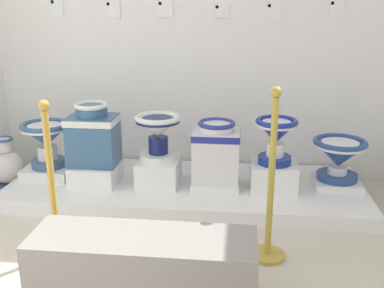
% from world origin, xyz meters
% --- Properties ---
extents(wall_back, '(3.71, 0.06, 2.91)m').
position_xyz_m(wall_back, '(1.75, 2.70, 1.46)').
color(wall_back, white).
rests_on(wall_back, ground_plane).
extents(display_platform, '(2.83, 1.03, 0.12)m').
position_xyz_m(display_platform, '(1.75, 2.13, 0.06)').
color(display_platform, white).
rests_on(display_platform, ground_plane).
extents(plinth_block_squat_floral, '(0.39, 0.33, 0.09)m').
position_xyz_m(plinth_block_squat_floral, '(0.60, 2.13, 0.16)').
color(plinth_block_squat_floral, white).
rests_on(plinth_block_squat_floral, display_platform).
extents(antique_toilet_squat_floral, '(0.40, 0.40, 0.38)m').
position_xyz_m(antique_toilet_squat_floral, '(0.60, 2.13, 0.46)').
color(antique_toilet_squat_floral, '#385C89').
rests_on(antique_toilet_squat_floral, plinth_block_squat_floral).
extents(plinth_block_broad_patterned, '(0.36, 0.36, 0.16)m').
position_xyz_m(plinth_block_broad_patterned, '(1.03, 2.05, 0.19)').
color(plinth_block_broad_patterned, white).
rests_on(plinth_block_broad_patterned, display_platform).
extents(antique_toilet_broad_patterned, '(0.38, 0.30, 0.50)m').
position_xyz_m(antique_toilet_broad_patterned, '(1.03, 2.05, 0.52)').
color(antique_toilet_broad_patterned, '#335C84').
rests_on(antique_toilet_broad_patterned, plinth_block_broad_patterned).
extents(plinth_block_leftmost, '(0.32, 0.37, 0.21)m').
position_xyz_m(plinth_block_leftmost, '(1.54, 2.08, 0.22)').
color(plinth_block_leftmost, white).
rests_on(plinth_block_leftmost, display_platform).
extents(antique_toilet_leftmost, '(0.36, 0.36, 0.36)m').
position_xyz_m(antique_toilet_leftmost, '(1.54, 2.08, 0.56)').
color(antique_toilet_leftmost, white).
rests_on(antique_toilet_leftmost, plinth_block_leftmost).
extents(plinth_block_slender_white, '(0.37, 0.36, 0.05)m').
position_xyz_m(plinth_block_slender_white, '(2.00, 2.09, 0.14)').
color(plinth_block_slender_white, white).
rests_on(plinth_block_slender_white, display_platform).
extents(antique_toilet_slender_white, '(0.37, 0.29, 0.48)m').
position_xyz_m(antique_toilet_slender_white, '(2.00, 2.09, 0.41)').
color(antique_toilet_slender_white, white).
rests_on(antique_toilet_slender_white, plinth_block_slender_white).
extents(plinth_block_rightmost, '(0.35, 0.31, 0.21)m').
position_xyz_m(plinth_block_rightmost, '(2.45, 2.06, 0.22)').
color(plinth_block_rightmost, white).
rests_on(plinth_block_rightmost, display_platform).
extents(antique_toilet_rightmost, '(0.32, 0.32, 0.35)m').
position_xyz_m(antique_toilet_rightmost, '(2.45, 2.06, 0.56)').
color(antique_toilet_rightmost, navy).
rests_on(antique_toilet_rightmost, plinth_block_rightmost).
extents(plinth_block_central_ornate, '(0.36, 0.34, 0.06)m').
position_xyz_m(plinth_block_central_ornate, '(2.95, 2.18, 0.14)').
color(plinth_block_central_ornate, white).
rests_on(plinth_block_central_ornate, display_platform).
extents(antique_toilet_central_ornate, '(0.41, 0.41, 0.33)m').
position_xyz_m(antique_toilet_central_ornate, '(2.95, 2.18, 0.38)').
color(antique_toilet_central_ornate, navy).
rests_on(antique_toilet_central_ornate, plinth_block_central_ornate).
extents(info_placard_first, '(0.11, 0.01, 0.15)m').
position_xyz_m(info_placard_first, '(0.57, 2.66, 1.47)').
color(info_placard_first, white).
extents(info_placard_second, '(0.12, 0.01, 0.15)m').
position_xyz_m(info_placard_second, '(1.06, 2.66, 1.46)').
color(info_placard_second, white).
extents(info_placard_third, '(0.13, 0.01, 0.14)m').
position_xyz_m(info_placard_third, '(1.52, 2.66, 1.46)').
color(info_placard_third, white).
extents(info_placard_fourth, '(0.12, 0.01, 0.11)m').
position_xyz_m(info_placard_fourth, '(1.99, 2.66, 1.44)').
color(info_placard_fourth, white).
extents(info_placard_fifth, '(0.12, 0.01, 0.14)m').
position_xyz_m(info_placard_fifth, '(2.42, 2.66, 1.45)').
color(info_placard_fifth, white).
extents(info_placard_sixth, '(0.11, 0.01, 0.13)m').
position_xyz_m(info_placard_sixth, '(2.92, 2.66, 1.47)').
color(info_placard_sixth, white).
extents(decorative_vase_companion, '(0.29, 0.29, 0.43)m').
position_xyz_m(decorative_vase_companion, '(0.20, 2.17, 0.18)').
color(decorative_vase_companion, '#3A5990').
rests_on(decorative_vase_companion, ground_plane).
extents(stanchion_post_near_left, '(0.27, 0.27, 0.98)m').
position_xyz_m(stanchion_post_near_left, '(1.07, 1.13, 0.27)').
color(stanchion_post_near_left, gold).
rests_on(stanchion_post_near_left, ground_plane).
extents(stanchion_post_near_right, '(0.22, 0.22, 1.06)m').
position_xyz_m(stanchion_post_near_right, '(2.37, 1.25, 0.36)').
color(stanchion_post_near_right, gold).
rests_on(stanchion_post_near_right, ground_plane).
extents(museum_bench, '(1.13, 0.36, 0.40)m').
position_xyz_m(museum_bench, '(1.71, 0.71, 0.20)').
color(museum_bench, gray).
rests_on(museum_bench, ground_plane).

